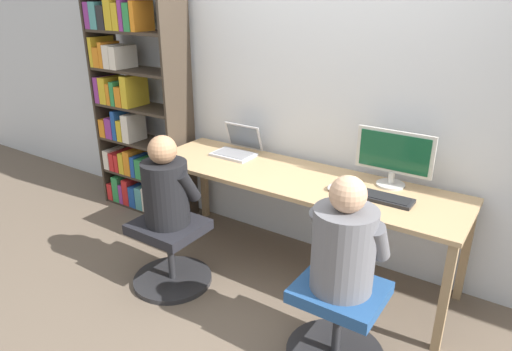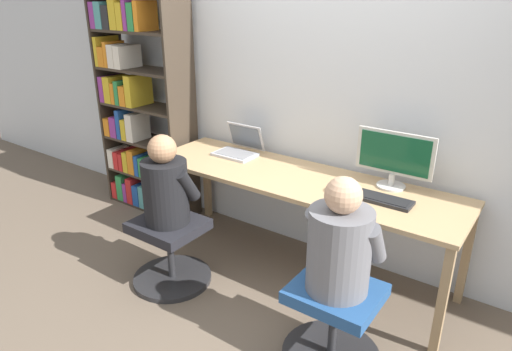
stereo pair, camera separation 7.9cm
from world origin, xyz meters
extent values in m
plane|color=brown|center=(0.00, 0.00, 0.00)|extent=(14.00, 14.00, 0.00)
cube|color=silver|center=(0.00, 0.72, 1.30)|extent=(10.00, 0.05, 2.60)
cube|color=tan|center=(0.00, 0.33, 0.72)|extent=(2.28, 0.66, 0.03)
cube|color=#9C7D56|center=(-1.10, 0.04, 0.35)|extent=(0.05, 0.05, 0.71)
cube|color=#9C7D56|center=(1.10, 0.04, 0.35)|extent=(0.05, 0.05, 0.71)
cube|color=#9C7D56|center=(-1.10, 0.62, 0.35)|extent=(0.05, 0.05, 0.71)
cube|color=#9C7D56|center=(1.10, 0.62, 0.35)|extent=(0.05, 0.05, 0.71)
cylinder|color=beige|center=(0.59, 0.54, 0.74)|extent=(0.19, 0.19, 0.01)
cylinder|color=beige|center=(0.59, 0.54, 0.79)|extent=(0.04, 0.04, 0.08)
cube|color=beige|center=(0.59, 0.54, 0.97)|extent=(0.50, 0.02, 0.28)
cube|color=#144C2D|center=(0.59, 0.53, 0.97)|extent=(0.45, 0.01, 0.24)
cube|color=#B7B7BC|center=(-0.63, 0.43, 0.75)|extent=(0.32, 0.22, 0.02)
cube|color=gray|center=(-0.63, 0.43, 0.76)|extent=(0.29, 0.17, 0.00)
cube|color=#B7B7BC|center=(-0.63, 0.57, 0.86)|extent=(0.32, 0.08, 0.21)
cube|color=slate|center=(-0.63, 0.57, 0.86)|extent=(0.29, 0.06, 0.18)
cube|color=#232326|center=(0.58, 0.29, 0.75)|extent=(0.45, 0.15, 0.02)
cube|color=black|center=(0.58, 0.29, 0.76)|extent=(0.41, 0.12, 0.00)
ellipsoid|color=silver|center=(0.30, 0.27, 0.75)|extent=(0.06, 0.11, 0.03)
cylinder|color=#262628|center=(0.64, -0.34, 0.22)|extent=(0.05, 0.05, 0.37)
cube|color=#234C84|center=(0.64, -0.34, 0.44)|extent=(0.46, 0.41, 0.07)
cylinder|color=#262628|center=(-0.63, -0.32, 0.02)|extent=(0.56, 0.56, 0.04)
cylinder|color=#262628|center=(-0.63, -0.32, 0.22)|extent=(0.05, 0.05, 0.37)
cube|color=black|center=(-0.63, -0.32, 0.44)|extent=(0.46, 0.41, 0.07)
cylinder|color=slate|center=(0.64, -0.34, 0.70)|extent=(0.33, 0.33, 0.46)
sphere|color=tan|center=(0.64, -0.34, 1.02)|extent=(0.19, 0.19, 0.19)
cylinder|color=slate|center=(0.48, -0.27, 0.77)|extent=(0.09, 0.21, 0.26)
cylinder|color=slate|center=(0.80, -0.27, 0.77)|extent=(0.09, 0.21, 0.26)
cylinder|color=black|center=(-0.63, -0.32, 0.69)|extent=(0.30, 0.30, 0.44)
sphere|color=#A87A56|center=(-0.63, -0.32, 1.00)|extent=(0.19, 0.19, 0.19)
cylinder|color=black|center=(-0.78, -0.25, 0.76)|extent=(0.08, 0.20, 0.25)
cylinder|color=black|center=(-0.49, -0.25, 0.76)|extent=(0.08, 0.20, 0.25)
cube|color=#382D23|center=(-2.12, 0.47, 0.98)|extent=(0.02, 0.33, 1.95)
cube|color=#382D23|center=(-1.21, 0.47, 0.98)|extent=(0.02, 0.33, 1.95)
cube|color=#382D23|center=(-1.67, 0.47, 0.01)|extent=(0.88, 0.32, 0.02)
cube|color=#382D23|center=(-1.67, 0.47, 0.33)|extent=(0.88, 0.32, 0.02)
cube|color=#382D23|center=(-1.67, 0.47, 0.66)|extent=(0.88, 0.32, 0.02)
cube|color=#382D23|center=(-1.67, 0.47, 0.98)|extent=(0.88, 0.32, 0.02)
cube|color=#382D23|center=(-1.67, 0.47, 1.30)|extent=(0.88, 0.32, 0.02)
cube|color=#382D23|center=(-1.67, 0.47, 1.62)|extent=(0.88, 0.32, 0.02)
cube|color=red|center=(-2.06, 0.40, 0.11)|extent=(0.07, 0.18, 0.16)
cube|color=#2D8C47|center=(-1.98, 0.44, 0.15)|extent=(0.08, 0.25, 0.25)
cube|color=#8C338C|center=(-1.91, 0.42, 0.12)|extent=(0.05, 0.22, 0.19)
cube|color=red|center=(-1.84, 0.45, 0.15)|extent=(0.08, 0.27, 0.25)
cube|color=#1E4C9E|center=(-1.75, 0.45, 0.13)|extent=(0.08, 0.28, 0.20)
cube|color=teal|center=(-1.66, 0.43, 0.13)|extent=(0.08, 0.24, 0.22)
cube|color=silver|center=(-1.59, 0.44, 0.14)|extent=(0.05, 0.26, 0.23)
cube|color=silver|center=(-2.06, 0.42, 0.44)|extent=(0.07, 0.21, 0.18)
cube|color=red|center=(-1.98, 0.44, 0.43)|extent=(0.06, 0.26, 0.17)
cube|color=red|center=(-1.92, 0.44, 0.43)|extent=(0.05, 0.26, 0.17)
cube|color=gold|center=(-1.85, 0.42, 0.44)|extent=(0.07, 0.21, 0.20)
cube|color=orange|center=(-1.77, 0.43, 0.46)|extent=(0.08, 0.25, 0.23)
cube|color=#1E4C9E|center=(-1.70, 0.41, 0.44)|extent=(0.05, 0.19, 0.19)
cube|color=#2D8C47|center=(-1.62, 0.41, 0.44)|extent=(0.08, 0.20, 0.18)
cube|color=orange|center=(-2.06, 0.42, 0.75)|extent=(0.08, 0.22, 0.17)
cube|color=#8C338C|center=(-1.97, 0.41, 0.76)|extent=(0.09, 0.20, 0.19)
cube|color=#1E4C9E|center=(-1.89, 0.42, 0.80)|extent=(0.05, 0.21, 0.27)
cube|color=gold|center=(-1.82, 0.42, 0.76)|extent=(0.06, 0.21, 0.19)
cube|color=silver|center=(-1.74, 0.42, 0.79)|extent=(0.09, 0.22, 0.25)
cube|color=#8C338C|center=(-2.07, 0.43, 1.10)|extent=(0.06, 0.24, 0.23)
cube|color=gold|center=(-1.99, 0.43, 1.11)|extent=(0.09, 0.24, 0.23)
cube|color=orange|center=(-1.91, 0.42, 1.08)|extent=(0.05, 0.22, 0.19)
cube|color=#2D8C47|center=(-1.86, 0.42, 1.09)|extent=(0.05, 0.22, 0.21)
cube|color=orange|center=(-1.79, 0.41, 1.08)|extent=(0.08, 0.19, 0.17)
cube|color=gold|center=(-1.70, 0.44, 1.13)|extent=(0.08, 0.26, 0.27)
cube|color=gold|center=(-2.08, 0.44, 1.44)|extent=(0.04, 0.25, 0.25)
cube|color=orange|center=(-2.01, 0.42, 1.40)|extent=(0.08, 0.22, 0.17)
cube|color=orange|center=(-1.95, 0.42, 1.42)|extent=(0.04, 0.21, 0.22)
cube|color=silver|center=(-1.88, 0.41, 1.41)|extent=(0.08, 0.19, 0.20)
cube|color=silver|center=(-1.80, 0.44, 1.41)|extent=(0.08, 0.25, 0.19)
cube|color=#8C338C|center=(-2.06, 0.42, 1.74)|extent=(0.07, 0.21, 0.22)
cube|color=teal|center=(-1.99, 0.42, 1.74)|extent=(0.09, 0.21, 0.22)
cube|color=#262628|center=(-1.89, 0.44, 1.73)|extent=(0.09, 0.26, 0.19)
cube|color=gold|center=(-1.79, 0.43, 1.76)|extent=(0.08, 0.23, 0.25)
cube|color=gold|center=(-1.71, 0.44, 1.74)|extent=(0.07, 0.25, 0.22)
cube|color=#8C338C|center=(-1.64, 0.44, 1.76)|extent=(0.05, 0.26, 0.25)
cube|color=#2D8C47|center=(-1.58, 0.44, 1.74)|extent=(0.07, 0.26, 0.22)
cube|color=orange|center=(-1.51, 0.42, 1.75)|extent=(0.05, 0.22, 0.23)
camera|label=1|loc=(1.39, -2.27, 1.94)|focal=32.00mm
camera|label=2|loc=(1.46, -2.22, 1.94)|focal=32.00mm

